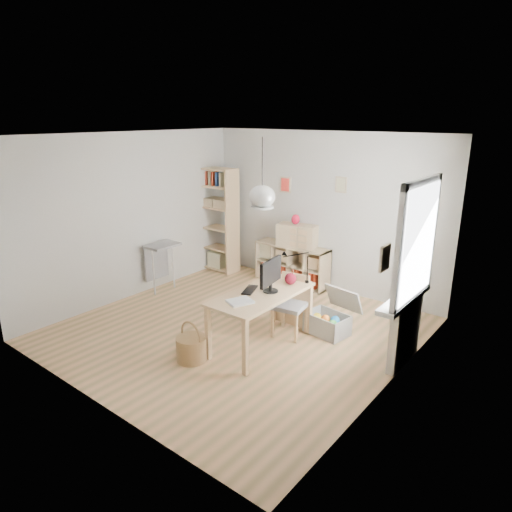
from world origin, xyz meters
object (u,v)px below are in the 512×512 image
Objects in this scene: cube_shelf at (292,267)px; drawer_chest at (297,235)px; storage_chest at (330,319)px; chair at (291,301)px; monitor at (271,274)px; desk at (262,299)px; tall_bookshelf at (217,216)px.

drawer_chest is at bearing -19.24° from cube_shelf.
drawer_chest is at bearing 147.05° from storage_chest.
chair is 1.17× the size of storage_chest.
monitor is at bearing -62.95° from cube_shelf.
tall_bookshelf is (-2.59, 1.95, 0.43)m from desk.
chair is at bearing 78.04° from desk.
chair is (2.70, -1.42, -0.60)m from tall_bookshelf.
tall_bookshelf reaches higher than chair.
tall_bookshelf is 1.71m from drawer_chest.
chair is at bearing -56.34° from cube_shelf.
tall_bookshelf is 2.36× the size of chair.
chair is (1.13, -1.70, 0.19)m from cube_shelf.
drawer_chest reaches higher than chair.
drawer_chest reaches higher than cube_shelf.
storage_chest is at bearing -52.27° from drawer_chest.
tall_bookshelf is 4.01× the size of monitor.
monitor is at bearing -34.87° from tall_bookshelf.
tall_bookshelf reaches higher than cube_shelf.
cube_shelf reaches higher than storage_chest.
desk is 3.01× the size of monitor.
storage_chest is (0.42, 0.37, -0.29)m from chair.
tall_bookshelf reaches higher than drawer_chest.
tall_bookshelf is at bearing 142.99° from desk.
tall_bookshelf is at bearing 177.93° from drawer_chest.
chair reaches higher than cube_shelf.
tall_bookshelf is 3.41m from storage_chest.
cube_shelf is 0.63m from drawer_chest.
desk is 0.36m from monitor.
drawer_chest is at bearing 8.12° from tall_bookshelf.
tall_bookshelf is 3.23m from monitor.
drawer_chest is at bearing 112.44° from desk.
drawer_chest is (-0.90, 2.19, 0.26)m from desk.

